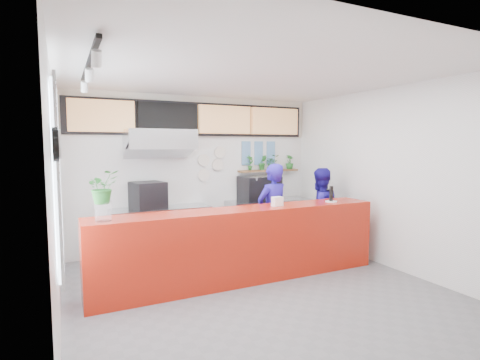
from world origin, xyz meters
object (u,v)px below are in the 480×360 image
object	(u,v)px
panini_oven	(148,195)
pepper_mill	(331,194)
service_counter	(243,245)
espresso_machine	(259,188)
staff_center	(272,214)
staff_right	(319,211)

from	to	relation	value
panini_oven	pepper_mill	distance (m)	3.23
panini_oven	pepper_mill	bearing A→B (deg)	-46.61
service_counter	pepper_mill	world-z (taller)	pepper_mill
espresso_machine	pepper_mill	distance (m)	1.88
staff_center	service_counter	bearing A→B (deg)	21.01
staff_center	panini_oven	bearing A→B (deg)	-45.95
espresso_machine	staff_center	distance (m)	1.36
service_counter	staff_center	distance (m)	1.05
staff_center	staff_right	size ratio (longest dim) A/B	1.07
service_counter	panini_oven	bearing A→B (deg)	119.67
service_counter	staff_right	world-z (taller)	staff_right
pepper_mill	service_counter	bearing A→B (deg)	178.46
service_counter	staff_center	size ratio (longest dim) A/B	2.60
espresso_machine	staff_right	xyz separation A→B (m)	(0.64, -1.17, -0.34)
staff_right	pepper_mill	bearing A→B (deg)	69.84
service_counter	staff_center	world-z (taller)	staff_center
staff_right	service_counter	bearing A→B (deg)	21.14
staff_center	staff_right	xyz separation A→B (m)	(1.07, 0.09, -0.05)
service_counter	espresso_machine	size ratio (longest dim) A/B	5.78
service_counter	espresso_machine	xyz separation A→B (m)	(1.27, 1.80, 0.60)
espresso_machine	pepper_mill	xyz separation A→B (m)	(0.36, -1.84, 0.09)
panini_oven	staff_center	world-z (taller)	staff_center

